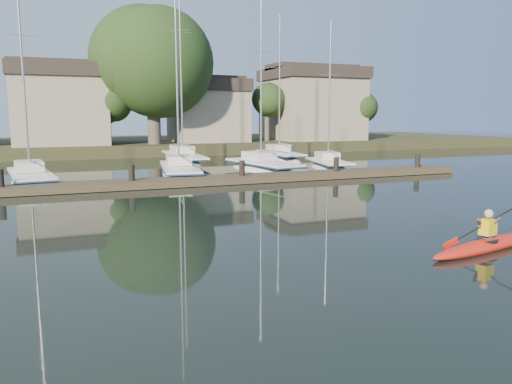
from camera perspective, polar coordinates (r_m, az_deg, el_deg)
name	(u,v)px	position (r m, az deg, el deg)	size (l,w,h in m)	color
ground	(314,250)	(13.95, 6.62, -6.63)	(160.00, 160.00, 0.00)	black
kayak	(490,242)	(15.41, 25.14, -5.20)	(5.00, 1.68, 1.59)	red
dock	(189,181)	(26.84, -7.64, 1.24)	(34.00, 2.00, 1.80)	#493E2A
sailboat_1	(31,186)	(30.04, -24.30, 0.59)	(3.12, 8.52, 13.62)	white
sailboat_2	(180,179)	(31.13, -8.73, 1.53)	(3.42, 9.27, 14.99)	white
sailboat_3	(263,174)	(33.34, 0.77, 2.09)	(3.46, 8.60, 13.49)	white
sailboat_4	(329,171)	(35.16, 8.30, 2.37)	(3.28, 6.86, 11.20)	white
sailboat_6	(184,165)	(39.94, -8.27, 3.11)	(2.81, 10.85, 17.09)	white
sailboat_7	(280,162)	(42.08, 2.76, 3.48)	(2.49, 8.20, 13.09)	white
shore	(141,120)	(52.73, -13.03, 8.07)	(90.00, 25.25, 12.75)	#29341A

